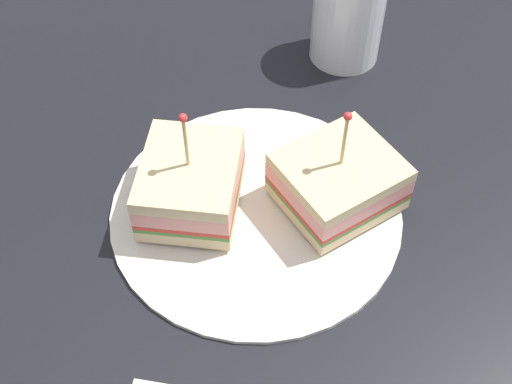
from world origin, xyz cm
name	(u,v)px	position (x,y,z in cm)	size (l,w,h in cm)	color
ground_plane	(256,219)	(0.00, 0.00, -1.00)	(108.56, 108.56, 2.00)	black
plate	(256,209)	(0.00, 0.00, 0.41)	(25.37, 25.37, 0.82)	silver
sandwich_half_front	(191,183)	(1.20, -5.41, 3.30)	(10.84, 9.65, 10.55)	beige
sandwich_half_back	(338,181)	(-3.08, 6.35, 3.16)	(12.57, 12.43, 10.29)	beige
drink_glass	(347,21)	(-23.29, 2.21, 4.31)	(7.30, 7.30, 9.71)	silver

